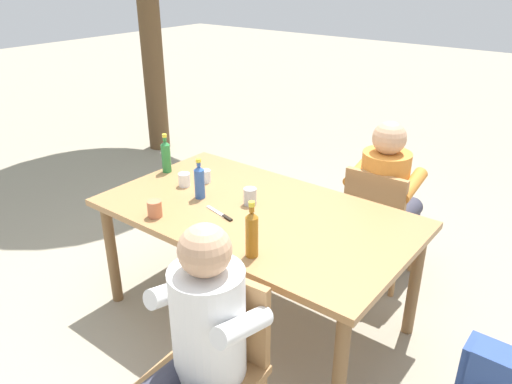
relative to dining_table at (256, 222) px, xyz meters
The scene contains 14 objects.
ground_plane 0.69m from the dining_table, ahead, with size 24.00×24.00×0.00m, color gray.
dining_table is the anchor object (origin of this frame).
chair_far_right 0.95m from the dining_table, 63.26° to the left, with size 0.46×0.46×0.87m.
chair_near_right 0.95m from the dining_table, 63.74° to the right, with size 0.47×0.47×0.87m.
person_in_white_shirt 1.03m from the dining_table, 66.15° to the left, with size 0.47×0.61×1.18m.
person_in_plaid_shirt 1.03m from the dining_table, 66.15° to the right, with size 0.47×0.61×1.18m.
bottle_amber 0.54m from the dining_table, 54.48° to the right, with size 0.06×0.06×0.30m.
bottle_green 0.88m from the dining_table, behind, with size 0.06×0.06×0.27m.
bottle_blue 0.43m from the dining_table, 169.19° to the right, with size 0.06×0.06×0.26m.
cup_white 0.60m from the dining_table, behind, with size 0.08×0.08×0.09m, color white.
cup_terracotta 0.60m from the dining_table, 134.62° to the right, with size 0.08×0.08×0.10m, color #BC6B47.
cup_steel 0.16m from the dining_table, 151.24° to the left, with size 0.08×0.08×0.10m, color #B2B7BC.
cup_glass 0.54m from the dining_table, 166.72° to the left, with size 0.06×0.06×0.09m, color silver.
table_knife 0.23m from the dining_table, 126.10° to the right, with size 0.24×0.08×0.01m.
Camera 1 is at (1.59, -2.05, 2.10)m, focal length 34.68 mm.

